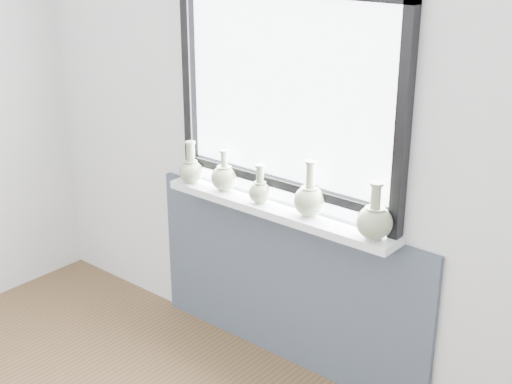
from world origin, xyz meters
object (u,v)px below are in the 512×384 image
Objects in this scene: vase_a at (191,169)px; vase_b at (224,177)px; windowsill at (277,210)px; vase_d at (310,199)px; vase_e at (374,220)px; vase_c at (260,190)px.

vase_a is 0.21m from vase_b.
windowsill is 4.88× the size of vase_d.
vase_c is at bearing 179.33° from vase_e.
vase_d reaches higher than vase_b.
vase_e is (0.66, -0.01, 0.02)m from vase_c.
vase_e reaches higher than vase_c.
vase_e reaches higher than windowsill.
vase_d reaches higher than vase_e.
vase_e is (0.91, -0.02, 0.01)m from vase_b.
vase_b reaches higher than windowsill.
windowsill is 0.36m from vase_b.
vase_a reaches higher than vase_c.
vase_a is 0.75m from vase_d.
vase_d is (0.54, 0.01, 0.01)m from vase_b.
vase_c is (0.46, 0.01, -0.01)m from vase_a.
vase_b is at bearing 179.89° from windowsill.
vase_c is at bearing 1.42° from vase_a.
vase_c is at bearing -3.87° from vase_b.
vase_b is 0.25m from vase_c.
windowsill is 6.71× the size of vase_c.
vase_b is at bearing 7.64° from vase_a.
vase_a is at bearing -179.80° from vase_e.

